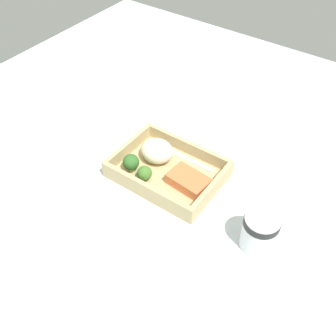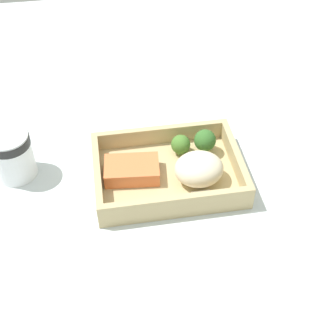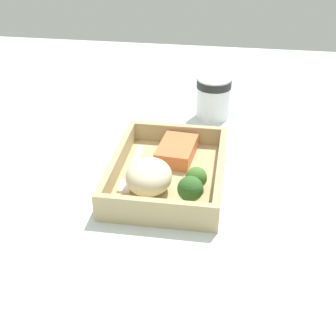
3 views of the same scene
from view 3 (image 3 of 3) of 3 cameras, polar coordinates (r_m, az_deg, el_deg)
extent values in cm
cube|color=silver|center=(84.27, 0.00, -2.14)|extent=(160.00, 160.00, 2.00)
cube|color=tan|center=(83.38, 0.00, -1.23)|extent=(26.67, 19.50, 1.20)
cube|color=tan|center=(83.78, -6.20, 0.68)|extent=(26.67, 1.20, 3.61)
cube|color=tan|center=(81.41, 6.38, -0.34)|extent=(26.67, 1.20, 3.61)
cube|color=tan|center=(93.06, 1.20, 4.25)|extent=(1.20, 17.10, 3.61)
cube|color=tan|center=(71.72, -1.56, -5.10)|extent=(1.20, 17.10, 3.61)
cube|color=#E3723F|center=(87.79, 1.08, 2.13)|extent=(10.42, 7.27, 2.79)
ellipsoid|color=beige|center=(77.62, -2.34, -1.06)|extent=(8.82, 7.75, 5.53)
cylinder|color=#87A265|center=(75.57, 2.70, -3.82)|extent=(1.59, 1.59, 1.77)
sphere|color=#346629|center=(74.40, 2.74, -2.54)|extent=(4.19, 4.19, 4.19)
cylinder|color=#769C53|center=(79.47, 3.42, -2.13)|extent=(1.41, 1.41, 1.12)
sphere|color=#47782D|center=(78.60, 3.46, -1.18)|extent=(3.71, 3.71, 3.71)
cube|color=white|center=(86.55, -4.04, 0.68)|extent=(12.40, 1.14, 0.44)
cube|color=white|center=(80.08, -5.22, -2.22)|extent=(3.41, 2.21, 0.44)
cylinder|color=white|center=(105.34, 5.54, 8.51)|extent=(7.44, 7.44, 9.25)
cylinder|color=black|center=(104.05, 5.64, 10.22)|extent=(7.66, 7.66, 1.66)
cube|color=white|center=(85.89, 13.91, -1.58)|extent=(11.84, 16.31, 0.24)
camera|label=1|loc=(1.21, 40.85, 38.51)|focal=42.00mm
camera|label=2|loc=(1.07, -40.75, 34.41)|focal=50.00mm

